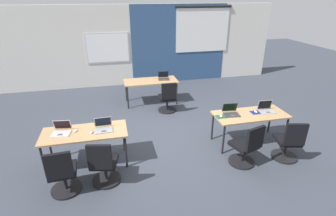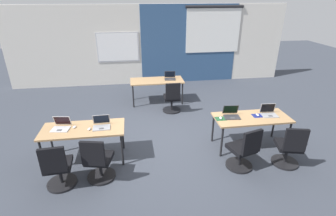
# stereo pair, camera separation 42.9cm
# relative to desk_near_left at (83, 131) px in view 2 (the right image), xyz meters

# --- Properties ---
(ground_plane) EXTENTS (24.00, 24.00, 0.00)m
(ground_plane) POSITION_rel_desk_near_left_xyz_m (1.75, 0.60, -0.66)
(ground_plane) COLOR #383D47
(back_wall_assembly) EXTENTS (10.00, 0.27, 2.80)m
(back_wall_assembly) POSITION_rel_desk_near_left_xyz_m (1.80, 4.79, 0.75)
(back_wall_assembly) COLOR silver
(back_wall_assembly) RESTS_ON ground
(desk_near_left) EXTENTS (1.60, 0.70, 0.72)m
(desk_near_left) POSITION_rel_desk_near_left_xyz_m (0.00, 0.00, 0.00)
(desk_near_left) COLOR tan
(desk_near_left) RESTS_ON ground
(desk_near_right) EXTENTS (1.60, 0.70, 0.72)m
(desk_near_right) POSITION_rel_desk_near_left_xyz_m (3.50, 0.00, 0.00)
(desk_near_right) COLOR tan
(desk_near_right) RESTS_ON ground
(desk_far_center) EXTENTS (1.60, 0.70, 0.72)m
(desk_far_center) POSITION_rel_desk_near_left_xyz_m (1.75, 2.80, 0.00)
(desk_far_center) COLOR tan
(desk_far_center) RESTS_ON ground
(laptop_near_right_inner) EXTENTS (0.36, 0.33, 0.23)m
(laptop_near_right_inner) POSITION_rel_desk_near_left_xyz_m (3.07, 0.08, 0.11)
(laptop_near_right_inner) COLOR #333338
(laptop_near_right_inner) RESTS_ON desk_near_right
(mousepad_near_right_inner) EXTENTS (0.22, 0.19, 0.00)m
(mousepad_near_right_inner) POSITION_rel_desk_near_left_xyz_m (2.81, 0.01, 0.06)
(mousepad_near_right_inner) COLOR #23512D
(mousepad_near_right_inner) RESTS_ON desk_near_right
(mouse_near_right_inner) EXTENTS (0.07, 0.11, 0.03)m
(mouse_near_right_inner) POSITION_rel_desk_near_left_xyz_m (2.81, 0.01, 0.08)
(mouse_near_right_inner) COLOR silver
(mouse_near_right_inner) RESTS_ON mousepad_near_right_inner
(chair_near_right_inner) EXTENTS (0.55, 0.60, 0.92)m
(chair_near_right_inner) POSITION_rel_desk_near_left_xyz_m (3.03, -0.75, -0.28)
(chair_near_right_inner) COLOR black
(chair_near_right_inner) RESTS_ON ground
(laptop_far_right) EXTENTS (0.36, 0.33, 0.23)m
(laptop_far_right) POSITION_rel_desk_near_left_xyz_m (2.16, 2.85, 0.11)
(laptop_far_right) COLOR #333338
(laptop_far_right) RESTS_ON desk_far_center
(chair_far_right) EXTENTS (0.52, 0.55, 0.92)m
(chair_far_right) POSITION_rel_desk_near_left_xyz_m (2.09, 2.02, -0.28)
(chair_far_right) COLOR black
(chair_far_right) RESTS_ON ground
(laptop_near_left_end) EXTENTS (0.37, 0.35, 0.23)m
(laptop_near_left_end) POSITION_rel_desk_near_left_xyz_m (-0.41, 0.06, 0.11)
(laptop_near_left_end) COLOR silver
(laptop_near_left_end) RESTS_ON desk_near_left
(mouse_near_left_end) EXTENTS (0.09, 0.11, 0.03)m
(mouse_near_left_end) POSITION_rel_desk_near_left_xyz_m (-0.16, 0.05, 0.08)
(mouse_near_left_end) COLOR silver
(mouse_near_left_end) RESTS_ON desk_near_left
(chair_near_left_end) EXTENTS (0.52, 0.55, 0.92)m
(chair_near_left_end) POSITION_rel_desk_near_left_xyz_m (-0.34, -0.79, -0.28)
(chair_near_left_end) COLOR black
(chair_near_left_end) RESTS_ON ground
(laptop_near_left_inner) EXTENTS (0.34, 0.31, 0.23)m
(laptop_near_left_inner) POSITION_rel_desk_near_left_xyz_m (0.36, 0.01, 0.11)
(laptop_near_left_inner) COLOR #9E9EA3
(laptop_near_left_inner) RESTS_ON desk_near_left
(mouse_near_left_inner) EXTENTS (0.07, 0.11, 0.03)m
(mouse_near_left_inner) POSITION_rel_desk_near_left_xyz_m (0.13, -0.08, 0.08)
(mouse_near_left_inner) COLOR silver
(mouse_near_left_inner) RESTS_ON desk_near_left
(chair_near_left_inner) EXTENTS (0.52, 0.58, 0.92)m
(chair_near_left_inner) POSITION_rel_desk_near_left_xyz_m (0.33, -0.70, -0.28)
(chair_near_left_inner) COLOR black
(chair_near_left_inner) RESTS_ON ground
(laptop_near_right_end) EXTENTS (0.35, 0.29, 0.24)m
(laptop_near_right_end) POSITION_rel_desk_near_left_xyz_m (3.90, 0.05, 0.11)
(laptop_near_right_end) COLOR #9E9EA3
(laptop_near_right_end) RESTS_ON desk_near_right
(mousepad_near_right_end) EXTENTS (0.22, 0.19, 0.00)m
(mousepad_near_right_end) POSITION_rel_desk_near_left_xyz_m (3.64, 0.04, 0.06)
(mousepad_near_right_end) COLOR navy
(mousepad_near_right_end) RESTS_ON desk_near_right
(mouse_near_right_end) EXTENTS (0.06, 0.10, 0.03)m
(mouse_near_right_end) POSITION_rel_desk_near_left_xyz_m (3.64, 0.04, 0.08)
(mouse_near_right_end) COLOR silver
(mouse_near_right_end) RESTS_ON mousepad_near_right_end
(chair_near_right_end) EXTENTS (0.53, 0.58, 0.92)m
(chair_near_right_end) POSITION_rel_desk_near_left_xyz_m (3.94, -0.79, -0.28)
(chair_near_right_end) COLOR black
(chair_near_right_end) RESTS_ON ground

